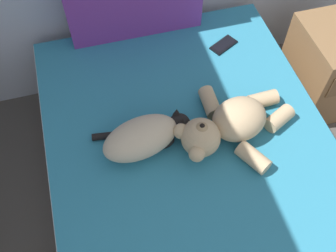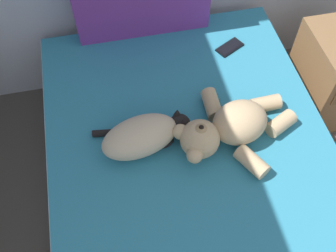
{
  "view_description": "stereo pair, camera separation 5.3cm",
  "coord_description": "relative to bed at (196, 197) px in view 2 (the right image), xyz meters",
  "views": [
    {
      "loc": [
        0.72,
        2.45,
        1.99
      ],
      "look_at": [
        0.98,
        3.38,
        0.58
      ],
      "focal_mm": 41.85,
      "sensor_mm": 36.0,
      "label": 1
    },
    {
      "loc": [
        0.78,
        2.44,
        1.99
      ],
      "look_at": [
        0.98,
        3.38,
        0.58
      ],
      "focal_mm": 41.85,
      "sensor_mm": 36.0,
      "label": 2
    }
  ],
  "objects": [
    {
      "name": "cat",
      "position": [
        -0.2,
        0.19,
        0.33
      ],
      "size": [
        0.44,
        0.26,
        0.15
      ],
      "color": "#C6B293",
      "rests_on": "bed"
    },
    {
      "name": "cell_phone",
      "position": [
        0.35,
        0.69,
        0.26
      ],
      "size": [
        0.16,
        0.13,
        0.01
      ],
      "color": "black",
      "rests_on": "bed"
    },
    {
      "name": "teddy_bear",
      "position": [
        0.16,
        0.15,
        0.33
      ],
      "size": [
        0.57,
        0.49,
        0.18
      ],
      "color": "tan",
      "rests_on": "bed"
    },
    {
      "name": "bed",
      "position": [
        0.0,
        0.0,
        0.0
      ],
      "size": [
        1.32,
        2.0,
        0.5
      ],
      "color": "olive",
      "rests_on": "ground_plane"
    }
  ]
}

